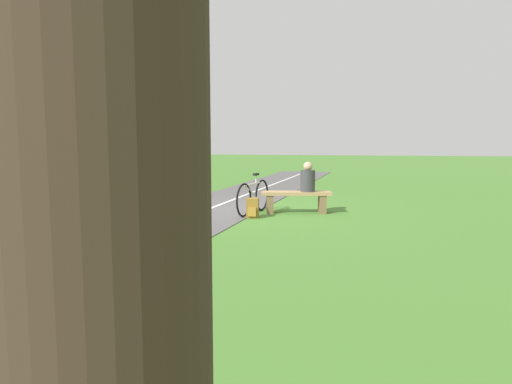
{
  "coord_description": "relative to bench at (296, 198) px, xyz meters",
  "views": [
    {
      "loc": [
        -2.54,
        11.08,
        1.74
      ],
      "look_at": [
        -0.95,
        2.67,
        0.77
      ],
      "focal_mm": 32.89,
      "sensor_mm": 36.0,
      "label": 1
    }
  ],
  "objects": [
    {
      "name": "ground_plane",
      "position": [
        1.44,
        -0.13,
        -0.35
      ],
      "size": [
        80.0,
        80.0,
        0.0
      ],
      "primitive_type": "plane",
      "color": "#477A2D"
    },
    {
      "name": "paved_path",
      "position": [
        2.55,
        3.87,
        -0.34
      ],
      "size": [
        5.97,
        36.08,
        0.02
      ],
      "primitive_type": "cube",
      "rotation": [
        0.0,
        0.0,
        -0.1
      ],
      "color": "#565454",
      "rests_on": "ground_plane"
    },
    {
      "name": "path_centre_line",
      "position": [
        2.55,
        3.87,
        -0.33
      ],
      "size": [
        3.14,
        31.87,
        0.0
      ],
      "primitive_type": "cube",
      "rotation": [
        0.0,
        0.0,
        -0.1
      ],
      "color": "silver",
      "rests_on": "paved_path"
    },
    {
      "name": "bench",
      "position": [
        0.0,
        0.0,
        0.0
      ],
      "size": [
        1.69,
        0.69,
        0.51
      ],
      "rotation": [
        0.0,
        0.0,
        0.18
      ],
      "color": "#A88456",
      "rests_on": "ground_plane"
    },
    {
      "name": "person_seated",
      "position": [
        -0.26,
        -0.05,
        0.46
      ],
      "size": [
        0.4,
        0.4,
        0.7
      ],
      "rotation": [
        0.0,
        0.0,
        0.18
      ],
      "color": "#38383D",
      "rests_on": "bench"
    },
    {
      "name": "bicycle",
      "position": [
        0.97,
        0.3,
        0.05
      ],
      "size": [
        0.44,
        1.77,
        0.94
      ],
      "rotation": [
        0.0,
        0.0,
        1.35
      ],
      "color": "black",
      "rests_on": "ground_plane"
    },
    {
      "name": "backpack",
      "position": [
        0.88,
        0.87,
        -0.13
      ],
      "size": [
        0.28,
        0.31,
        0.44
      ],
      "rotation": [
        0.0,
        0.0,
        0.08
      ],
      "color": "olive",
      "rests_on": "ground_plane"
    },
    {
      "name": "tree_mid_field",
      "position": [
        -0.92,
        10.59,
        1.25
      ],
      "size": [
        1.47,
        1.48,
        3.73
      ],
      "color": "#38281E",
      "rests_on": "ground_plane"
    }
  ]
}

